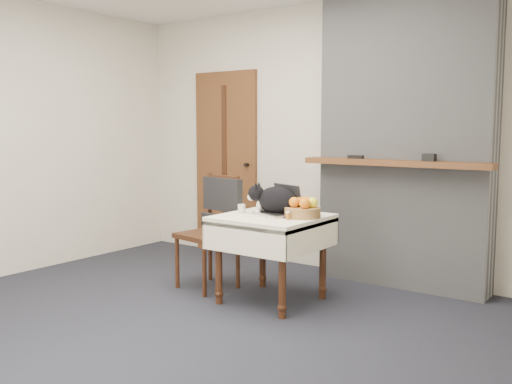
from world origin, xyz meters
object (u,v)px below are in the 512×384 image
(laptop, at_px, (280,207))
(pill_bottle, at_px, (288,215))
(door, at_px, (226,163))
(chair, at_px, (216,216))
(side_table, at_px, (272,229))
(fruit_basket, at_px, (303,209))
(cat, at_px, (278,201))
(cream_jar, at_px, (242,209))

(laptop, distance_m, pill_bottle, 0.25)
(door, bearing_deg, chair, -54.87)
(side_table, distance_m, fruit_basket, 0.31)
(side_table, distance_m, pill_bottle, 0.29)
(chair, bearing_deg, pill_bottle, -2.67)
(door, relative_size, cat, 3.65)
(cat, bearing_deg, cream_jar, -179.13)
(door, bearing_deg, laptop, -37.66)
(cream_jar, bearing_deg, pill_bottle, -8.02)
(cream_jar, bearing_deg, laptop, 18.80)
(cat, height_order, chair, chair)
(side_table, xyz_separation_m, fruit_basket, (0.25, 0.06, 0.18))
(side_table, bearing_deg, pill_bottle, -26.20)
(cat, xyz_separation_m, pill_bottle, (0.20, -0.17, -0.08))
(door, bearing_deg, side_table, -39.96)
(side_table, bearing_deg, fruit_basket, 14.02)
(pill_bottle, distance_m, chair, 0.90)
(laptop, xyz_separation_m, chair, (-0.69, 0.02, -0.13))
(cream_jar, height_order, chair, chair)
(side_table, distance_m, cream_jar, 0.31)
(side_table, xyz_separation_m, cream_jar, (-0.27, -0.04, 0.15))
(laptop, relative_size, cat, 0.73)
(fruit_basket, bearing_deg, chair, 178.64)
(cat, distance_m, fruit_basket, 0.23)
(side_table, bearing_deg, cat, 68.39)
(laptop, bearing_deg, pill_bottle, -23.68)
(laptop, height_order, cat, cat)
(cream_jar, bearing_deg, door, 133.15)
(cream_jar, bearing_deg, side_table, 8.28)
(fruit_basket, bearing_deg, cat, -179.30)
(pill_bottle, bearing_deg, fruit_basket, 80.16)
(cream_jar, xyz_separation_m, chair, (-0.38, 0.12, -0.11))
(cream_jar, bearing_deg, chair, 161.90)
(side_table, relative_size, chair, 0.79)
(door, xyz_separation_m, pill_bottle, (1.66, -1.31, -0.27))
(cat, xyz_separation_m, cream_jar, (-0.29, -0.10, -0.08))
(fruit_basket, relative_size, chair, 0.28)
(pill_bottle, bearing_deg, chair, 167.50)
(cat, bearing_deg, side_table, -129.35)
(door, relative_size, side_table, 2.56)
(side_table, bearing_deg, chair, 172.62)
(laptop, bearing_deg, cat, -137.56)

